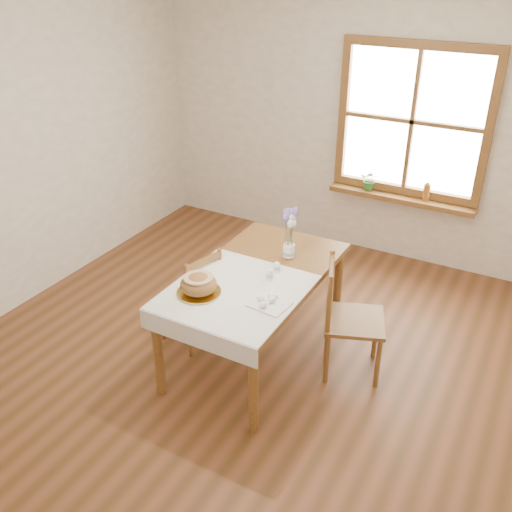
{
  "coord_description": "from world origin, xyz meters",
  "views": [
    {
      "loc": [
        1.78,
        -2.93,
        2.91
      ],
      "look_at": [
        0.0,
        0.3,
        0.9
      ],
      "focal_mm": 40.0,
      "sensor_mm": 36.0,
      "label": 1
    }
  ],
  "objects_px": {
    "chair_right": "(355,319)",
    "bread_plate": "(199,292)",
    "flower_vase": "(289,251)",
    "chair_left": "(190,295)",
    "dining_table": "(256,283)"
  },
  "relations": [
    {
      "from": "chair_right",
      "to": "bread_plate",
      "type": "bearing_deg",
      "value": 103.52
    },
    {
      "from": "chair_left",
      "to": "bread_plate",
      "type": "bearing_deg",
      "value": 57.58
    },
    {
      "from": "dining_table",
      "to": "flower_vase",
      "type": "xyz_separation_m",
      "value": [
        0.1,
        0.35,
        0.14
      ]
    },
    {
      "from": "chair_right",
      "to": "bread_plate",
      "type": "xyz_separation_m",
      "value": [
        -0.94,
        -0.64,
        0.3
      ]
    },
    {
      "from": "flower_vase",
      "to": "chair_right",
      "type": "bearing_deg",
      "value": -14.04
    },
    {
      "from": "chair_left",
      "to": "bread_plate",
      "type": "distance_m",
      "value": 0.62
    },
    {
      "from": "chair_left",
      "to": "flower_vase",
      "type": "relative_size",
      "value": 8.18
    },
    {
      "from": "bread_plate",
      "to": "flower_vase",
      "type": "height_order",
      "value": "flower_vase"
    },
    {
      "from": "dining_table",
      "to": "bread_plate",
      "type": "xyz_separation_m",
      "value": [
        -0.21,
        -0.45,
        0.1
      ]
    },
    {
      "from": "dining_table",
      "to": "chair_left",
      "type": "relative_size",
      "value": 1.87
    },
    {
      "from": "bread_plate",
      "to": "chair_right",
      "type": "bearing_deg",
      "value": 34.18
    },
    {
      "from": "chair_right",
      "to": "bread_plate",
      "type": "distance_m",
      "value": 1.18
    },
    {
      "from": "flower_vase",
      "to": "dining_table",
      "type": "bearing_deg",
      "value": -106.43
    },
    {
      "from": "chair_left",
      "to": "flower_vase",
      "type": "bearing_deg",
      "value": 136.56
    },
    {
      "from": "chair_left",
      "to": "chair_right",
      "type": "relative_size",
      "value": 0.91
    }
  ]
}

